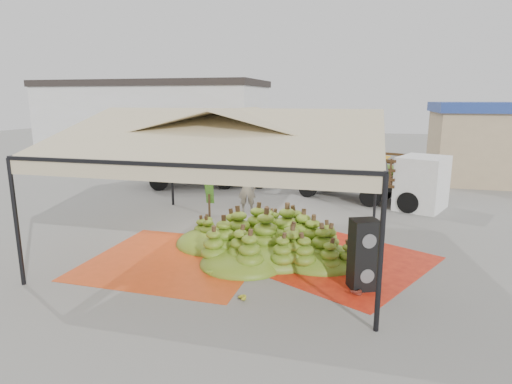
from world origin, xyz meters
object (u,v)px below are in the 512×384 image
(vendor, at_px, (247,189))
(truck_left, at_px, (219,158))
(speaker_stack, at_px, (364,255))
(truck_right, at_px, (374,172))
(banana_heap, at_px, (267,232))

(vendor, height_order, truck_left, truck_left)
(speaker_stack, distance_m, truck_left, 12.79)
(speaker_stack, bearing_deg, truck_right, 65.02)
(banana_heap, bearing_deg, truck_left, 117.53)
(banana_heap, xyz_separation_m, vendor, (-1.78, 4.12, 0.32))
(vendor, relative_size, truck_right, 0.29)
(truck_left, bearing_deg, banana_heap, -82.70)
(banana_heap, height_order, truck_right, truck_right)
(truck_left, bearing_deg, speaker_stack, -75.63)
(vendor, height_order, truck_right, truck_right)
(speaker_stack, xyz_separation_m, vendor, (-4.42, 5.78, 0.12))
(speaker_stack, bearing_deg, vendor, 104.01)
(speaker_stack, relative_size, truck_right, 0.26)
(banana_heap, xyz_separation_m, truck_left, (-4.61, 8.85, 0.77))
(vendor, xyz_separation_m, truck_right, (4.67, 3.08, 0.35))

